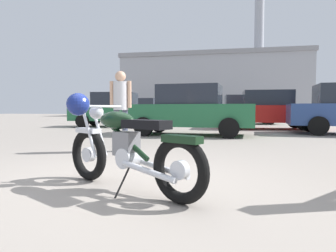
{
  "coord_description": "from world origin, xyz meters",
  "views": [
    {
      "loc": [
        1.48,
        -3.33,
        0.89
      ],
      "look_at": [
        0.25,
        1.02,
        0.63
      ],
      "focal_mm": 31.99,
      "sensor_mm": 36.0,
      "label": 1
    }
  ],
  "objects_px": {
    "bystander": "(121,102)",
    "white_estate_far": "(267,110)",
    "dark_sedan_left": "(115,110)",
    "silver_sedan_mid": "(243,110)",
    "blue_hatchback_right": "(190,110)",
    "red_hatchback_near": "(143,109)",
    "vintage_motorcycle": "(122,145)"
  },
  "relations": [
    {
      "from": "bystander",
      "to": "white_estate_far",
      "type": "relative_size",
      "value": 0.38
    },
    {
      "from": "bystander",
      "to": "dark_sedan_left",
      "type": "bearing_deg",
      "value": 19.92
    },
    {
      "from": "white_estate_far",
      "to": "silver_sedan_mid",
      "type": "distance_m",
      "value": 4.38
    },
    {
      "from": "bystander",
      "to": "blue_hatchback_right",
      "type": "relative_size",
      "value": 0.39
    },
    {
      "from": "bystander",
      "to": "red_hatchback_near",
      "type": "xyz_separation_m",
      "value": [
        -5.47,
        15.8,
        -0.18
      ]
    },
    {
      "from": "white_estate_far",
      "to": "bystander",
      "type": "bearing_deg",
      "value": -117.15
    },
    {
      "from": "dark_sedan_left",
      "to": "silver_sedan_mid",
      "type": "bearing_deg",
      "value": 25.64
    },
    {
      "from": "bystander",
      "to": "red_hatchback_near",
      "type": "distance_m",
      "value": 16.72
    },
    {
      "from": "bystander",
      "to": "dark_sedan_left",
      "type": "distance_m",
      "value": 8.72
    },
    {
      "from": "vintage_motorcycle",
      "to": "red_hatchback_near",
      "type": "relative_size",
      "value": 0.45
    },
    {
      "from": "blue_hatchback_right",
      "to": "silver_sedan_mid",
      "type": "bearing_deg",
      "value": -100.64
    },
    {
      "from": "white_estate_far",
      "to": "red_hatchback_near",
      "type": "distance_m",
      "value": 11.63
    },
    {
      "from": "bystander",
      "to": "silver_sedan_mid",
      "type": "relative_size",
      "value": 0.38
    },
    {
      "from": "silver_sedan_mid",
      "to": "bystander",
      "type": "bearing_deg",
      "value": -108.26
    },
    {
      "from": "blue_hatchback_right",
      "to": "silver_sedan_mid",
      "type": "height_order",
      "value": "same"
    },
    {
      "from": "vintage_motorcycle",
      "to": "red_hatchback_near",
      "type": "distance_m",
      "value": 19.7
    },
    {
      "from": "white_estate_far",
      "to": "red_hatchback_near",
      "type": "xyz_separation_m",
      "value": [
        -8.68,
        7.73,
        0.0
      ]
    },
    {
      "from": "silver_sedan_mid",
      "to": "dark_sedan_left",
      "type": "relative_size",
      "value": 0.99
    },
    {
      "from": "bystander",
      "to": "blue_hatchback_right",
      "type": "height_order",
      "value": "blue_hatchback_right"
    },
    {
      "from": "dark_sedan_left",
      "to": "red_hatchback_near",
      "type": "bearing_deg",
      "value": 89.69
    },
    {
      "from": "vintage_motorcycle",
      "to": "dark_sedan_left",
      "type": "distance_m",
      "value": 11.72
    },
    {
      "from": "dark_sedan_left",
      "to": "red_hatchback_near",
      "type": "xyz_separation_m",
      "value": [
        -1.57,
        8.0,
        0.0
      ]
    },
    {
      "from": "dark_sedan_left",
      "to": "blue_hatchback_right",
      "type": "bearing_deg",
      "value": -49.92
    },
    {
      "from": "bystander",
      "to": "red_hatchback_near",
      "type": "height_order",
      "value": "red_hatchback_near"
    },
    {
      "from": "red_hatchback_near",
      "to": "blue_hatchback_right",
      "type": "bearing_deg",
      "value": 111.86
    },
    {
      "from": "red_hatchback_near",
      "to": "vintage_motorcycle",
      "type": "bearing_deg",
      "value": 104.24
    },
    {
      "from": "vintage_motorcycle",
      "to": "blue_hatchback_right",
      "type": "bearing_deg",
      "value": -59.87
    },
    {
      "from": "vintage_motorcycle",
      "to": "bystander",
      "type": "bearing_deg",
      "value": -40.32
    },
    {
      "from": "white_estate_far",
      "to": "dark_sedan_left",
      "type": "height_order",
      "value": "same"
    },
    {
      "from": "bystander",
      "to": "silver_sedan_mid",
      "type": "xyz_separation_m",
      "value": [
        2.06,
        12.29,
        -0.18
      ]
    },
    {
      "from": "white_estate_far",
      "to": "blue_hatchback_right",
      "type": "bearing_deg",
      "value": -129.66
    },
    {
      "from": "bystander",
      "to": "white_estate_far",
      "type": "height_order",
      "value": "white_estate_far"
    }
  ]
}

